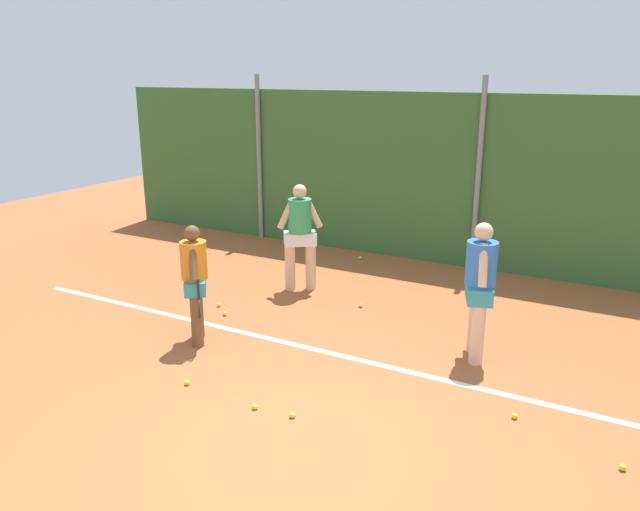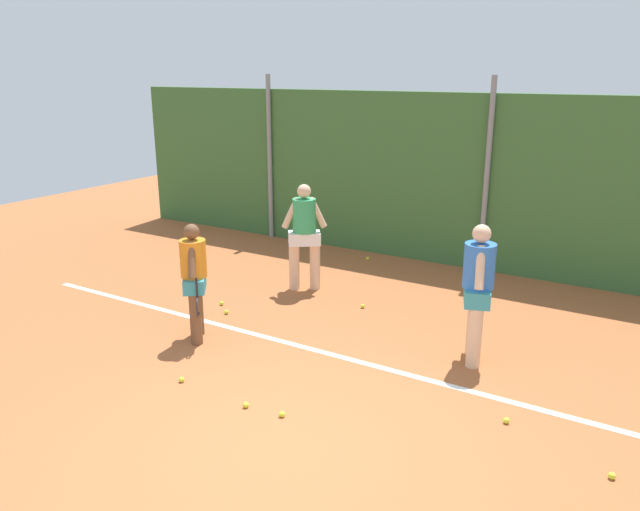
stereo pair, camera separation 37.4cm
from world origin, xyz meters
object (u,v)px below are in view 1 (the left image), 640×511
Objects in this scene: tennis_ball_10 at (515,416)px; tennis_ball_4 at (255,407)px; player_midcourt at (480,284)px; tennis_ball_6 at (219,305)px; player_foreground_near at (195,278)px; player_backcourt_far at (300,231)px; tennis_ball_2 at (225,314)px; tennis_ball_0 at (623,467)px; tennis_ball_8 at (360,258)px; tennis_ball_9 at (361,305)px; tennis_ball_7 at (187,383)px; tennis_ball_5 at (292,415)px.

tennis_ball_4 is at bearing -155.40° from tennis_ball_10.
tennis_ball_6 is at bearing 73.24° from player_midcourt.
player_foreground_near is 0.91× the size of player_backcourt_far.
player_foreground_near reaches higher than tennis_ball_4.
tennis_ball_0 is at bearing -12.94° from tennis_ball_2.
player_midcourt is at bearing 73.22° from player_foreground_near.
player_foreground_near reaches higher than tennis_ball_6.
tennis_ball_8 is 2.56m from tennis_ball_9.
tennis_ball_4 and tennis_ball_7 have the same top height.
tennis_ball_4 is (-3.63, -0.74, 0.00)m from tennis_ball_0.
player_midcourt reaches higher than tennis_ball_2.
player_backcourt_far reaches higher than tennis_ball_0.
tennis_ball_6 is (-2.68, 2.22, 0.00)m from tennis_ball_5.
player_backcourt_far is 3.70m from tennis_ball_7.
tennis_ball_8 is at bearing 107.74° from tennis_ball_5.
tennis_ball_7 is (-1.02, 0.07, 0.00)m from tennis_ball_4.
tennis_ball_0 is 3.25m from tennis_ball_5.
tennis_ball_10 is at bearing -37.38° from tennis_ball_9.
tennis_ball_10 is (4.79, -1.10, 0.00)m from tennis_ball_6.
player_backcourt_far is at bearing 150.92° from tennis_ball_0.
tennis_ball_7 is (1.21, -2.20, 0.00)m from tennis_ball_6.
tennis_ball_0 and tennis_ball_7 have the same top height.
tennis_ball_6 is at bearing 167.09° from tennis_ball_10.
tennis_ball_6 is 3.48m from tennis_ball_8.
tennis_ball_0 is (5.32, -0.37, -0.88)m from player_foreground_near.
player_midcourt is at bearing -45.75° from tennis_ball_8.
tennis_ball_6 is at bearing -104.90° from tennis_ball_8.
tennis_ball_2 is at bearing 77.29° from player_midcourt.
player_midcourt is 27.25× the size of tennis_ball_5.
tennis_ball_2 is (-3.71, -0.42, -0.97)m from player_midcourt.
tennis_ball_4 is 2.81m from tennis_ball_10.
tennis_ball_2 is 1.00× the size of tennis_ball_4.
tennis_ball_9 is at bearing 109.27° from player_foreground_near.
tennis_ball_5 is at bearing -167.75° from tennis_ball_0.
tennis_ball_2 is 3.09m from tennis_ball_5.
tennis_ball_7 is at bearing -64.92° from tennis_ball_2.
player_midcourt reaches higher than tennis_ball_4.
player_midcourt is at bearing 137.49° from tennis_ball_0.
tennis_ball_2 is at bearing -140.83° from player_backcourt_far.
tennis_ball_2 is 1.00× the size of tennis_ball_5.
tennis_ball_7 is at bearing -162.84° from tennis_ball_10.
tennis_ball_5 is at bearing 25.97° from player_foreground_near.
player_foreground_near is at bearing 153.62° from tennis_ball_5.
player_backcourt_far is 27.31× the size of tennis_ball_6.
tennis_ball_4 is 1.00× the size of tennis_ball_8.
tennis_ball_2 is 1.00× the size of tennis_ball_6.
tennis_ball_6 is (-0.72, -1.33, -0.98)m from player_backcourt_far.
tennis_ball_0 is 1.00× the size of tennis_ball_5.
tennis_ball_6 and tennis_ball_9 have the same top height.
tennis_ball_9 is (1.44, 2.21, -0.88)m from player_foreground_near.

